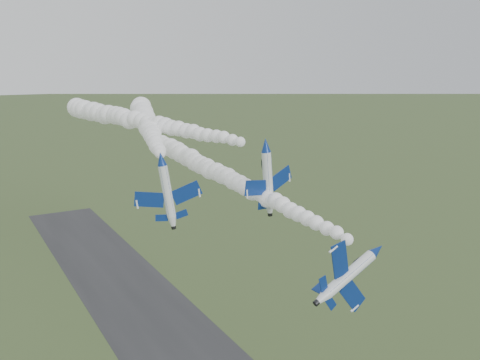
% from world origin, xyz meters
% --- Properties ---
extents(jet_lead, '(4.77, 12.89, 9.67)m').
position_xyz_m(jet_lead, '(10.21, -7.09, 34.97)').
color(jet_lead, white).
extents(smoke_trail_jet_lead, '(8.80, 67.55, 4.43)m').
position_xyz_m(smoke_trail_jet_lead, '(8.25, 30.07, 37.70)').
color(smoke_trail_jet_lead, white).
extents(jet_pair_left, '(10.31, 12.04, 3.23)m').
position_xyz_m(jet_pair_left, '(-10.17, 18.18, 45.17)').
color(jet_pair_left, white).
extents(smoke_trail_jet_pair_left, '(29.06, 70.93, 5.64)m').
position_xyz_m(smoke_trail_jet_pair_left, '(1.25, 55.71, 45.92)').
color(smoke_trail_jet_pair_left, white).
extents(jet_pair_right, '(11.70, 13.72, 3.48)m').
position_xyz_m(jet_pair_right, '(8.64, 18.39, 45.79)').
color(jet_pair_right, white).
extents(smoke_trail_jet_pair_right, '(21.26, 62.17, 4.86)m').
position_xyz_m(smoke_trail_jet_pair_right, '(-0.54, 52.47, 46.90)').
color(smoke_trail_jet_pair_right, white).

